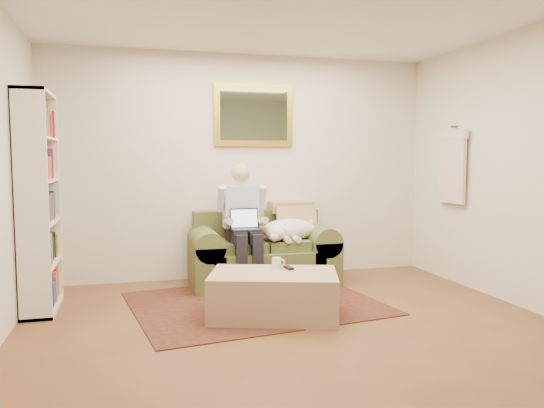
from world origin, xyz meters
name	(u,v)px	position (x,y,z in m)	size (l,w,h in m)	color
room_shell	(299,171)	(0.00, 0.35, 1.30)	(4.51, 5.00, 2.61)	brown
rug	(255,303)	(-0.15, 1.27, 0.01)	(2.26, 1.81, 0.01)	#341614
sofa	(262,259)	(0.12, 2.06, 0.28)	(1.59, 0.81, 0.96)	#515B30
seated_man	(244,226)	(-0.11, 1.92, 0.67)	(0.53, 0.75, 1.34)	#8CA6D8
laptop	(245,224)	(-0.11, 1.85, 0.70)	(0.31, 0.25, 0.22)	black
sleeping_dog	(289,230)	(0.41, 1.98, 0.61)	(0.66, 0.41, 0.24)	white
ottoman	(274,295)	(-0.09, 0.81, 0.20)	(1.10, 0.70, 0.40)	tan
coffee_mug	(276,263)	(-0.02, 0.97, 0.45)	(0.08, 0.08, 0.10)	white
tv_remote	(289,268)	(0.09, 0.93, 0.41)	(0.05, 0.15, 0.02)	black
bookshelf	(39,202)	(-2.10, 1.60, 1.00)	(0.28, 0.80, 2.00)	white
wall_mirror	(254,115)	(0.12, 2.47, 1.90)	(0.94, 0.04, 0.72)	gold
hanging_shirt	(452,163)	(2.19, 1.60, 1.35)	(0.06, 0.52, 0.90)	#F3D8C9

